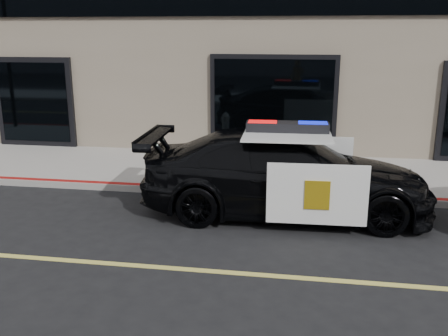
# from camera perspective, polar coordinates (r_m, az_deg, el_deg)

# --- Properties ---
(ground) EXTENTS (120.00, 120.00, 0.00)m
(ground) POSITION_cam_1_polar(r_m,az_deg,el_deg) (7.50, 9.51, -12.37)
(ground) COLOR black
(ground) RESTS_ON ground
(sidewalk_n) EXTENTS (60.00, 3.50, 0.15)m
(sidewalk_n) POSITION_cam_1_polar(r_m,az_deg,el_deg) (12.37, 9.54, -0.75)
(sidewalk_n) COLOR gray
(sidewalk_n) RESTS_ON ground
(police_car) EXTENTS (2.75, 5.70, 1.82)m
(police_car) POSITION_cam_1_polar(r_m,az_deg,el_deg) (9.71, 7.10, -0.58)
(police_car) COLOR black
(police_car) RESTS_ON ground
(fire_hydrant) EXTENTS (0.33, 0.46, 0.74)m
(fire_hydrant) POSITION_cam_1_polar(r_m,az_deg,el_deg) (11.54, -3.96, 0.42)
(fire_hydrant) COLOR white
(fire_hydrant) RESTS_ON sidewalk_n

